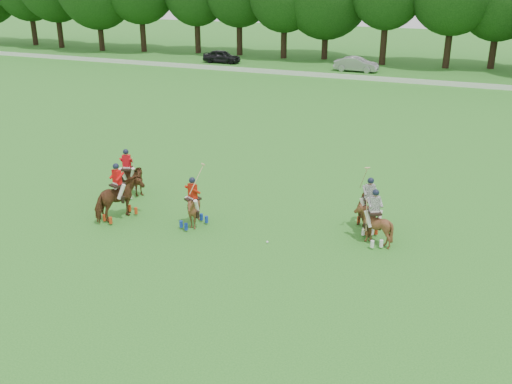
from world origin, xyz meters
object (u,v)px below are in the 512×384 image
at_px(polo_red_a, 119,199).
at_px(polo_stripe_b, 373,224).
at_px(car_left, 222,56).
at_px(polo_stripe_a, 368,212).
at_px(polo_red_c, 193,210).
at_px(polo_red_b, 128,179).
at_px(polo_ball, 267,242).
at_px(car_mid, 356,64).

height_order(polo_red_a, polo_stripe_b, polo_red_a).
bearing_deg(polo_stripe_b, car_left, 122.42).
height_order(car_left, polo_stripe_a, polo_stripe_a).
relative_size(polo_red_a, polo_red_c, 0.92).
distance_m(polo_red_b, polo_stripe_a, 11.08).
bearing_deg(polo_ball, car_mid, 97.78).
xyz_separation_m(car_mid, polo_red_b, (-2.29, -37.63, 0.07)).
xyz_separation_m(car_mid, polo_red_c, (2.11, -39.56, 0.03)).
height_order(car_mid, polo_red_c, polo_red_c).
bearing_deg(polo_red_a, polo_stripe_a, 15.65).
xyz_separation_m(polo_red_b, polo_red_c, (4.40, -1.92, -0.05)).
xyz_separation_m(polo_red_b, polo_stripe_b, (11.48, -0.66, -0.02)).
bearing_deg(car_left, polo_stripe_b, -148.79).
xyz_separation_m(polo_red_b, polo_stripe_a, (11.08, 0.39, 0.01)).
bearing_deg(polo_stripe_b, polo_red_b, 176.71).
distance_m(car_mid, polo_ball, 40.22).
relative_size(car_left, polo_red_a, 1.69).
bearing_deg(polo_red_c, polo_ball, -4.86).
bearing_deg(polo_ball, car_left, 117.32).
distance_m(car_mid, polo_red_a, 40.04).
distance_m(car_mid, polo_stripe_b, 39.38).
height_order(car_mid, polo_stripe_b, polo_stripe_b).
bearing_deg(polo_red_b, polo_stripe_b, -3.29).
bearing_deg(polo_stripe_a, car_left, 122.71).
relative_size(car_mid, polo_red_c, 1.65).
height_order(polo_stripe_a, polo_ball, polo_stripe_a).
xyz_separation_m(polo_red_a, polo_ball, (6.58, 0.19, -0.87)).
xyz_separation_m(polo_red_c, polo_ball, (3.33, -0.28, -0.71)).
relative_size(car_mid, polo_red_a, 1.80).
xyz_separation_m(car_mid, polo_ball, (5.44, -39.84, -0.69)).
bearing_deg(polo_ball, polo_red_a, -178.36).
relative_size(polo_stripe_a, polo_stripe_b, 1.27).
bearing_deg(polo_red_c, car_left, 113.56).
bearing_deg(car_left, polo_stripe_a, -148.50).
bearing_deg(polo_stripe_a, car_mid, 103.27).
relative_size(polo_stripe_a, polo_ball, 31.12).
distance_m(polo_red_c, polo_ball, 3.42).
height_order(polo_red_c, polo_ball, polo_red_c).
distance_m(car_mid, polo_red_c, 39.61).
bearing_deg(polo_red_b, car_left, 108.84).
relative_size(car_left, car_mid, 0.94).
distance_m(car_mid, polo_stripe_a, 38.27).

